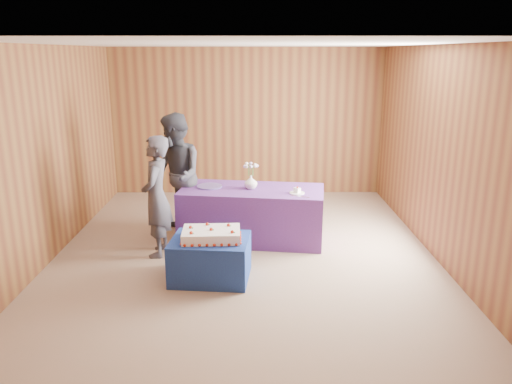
{
  "coord_description": "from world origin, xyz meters",
  "views": [
    {
      "loc": [
        0.12,
        -6.25,
        2.6
      ],
      "look_at": [
        0.15,
        0.1,
        0.82
      ],
      "focal_mm": 35.0,
      "sensor_mm": 36.0,
      "label": 1
    }
  ],
  "objects_px": {
    "cake_table": "(210,259)",
    "vase": "(251,182)",
    "guest_left": "(156,197)",
    "guest_right": "(176,176)",
    "serving_table": "(252,214)",
    "sheet_cake": "(211,234)"
  },
  "relations": [
    {
      "from": "cake_table",
      "to": "guest_right",
      "type": "xyz_separation_m",
      "value": [
        -0.6,
        1.47,
        0.65
      ]
    },
    {
      "from": "vase",
      "to": "guest_left",
      "type": "distance_m",
      "value": 1.35
    },
    {
      "from": "cake_table",
      "to": "serving_table",
      "type": "relative_size",
      "value": 0.45
    },
    {
      "from": "guest_right",
      "to": "vase",
      "type": "bearing_deg",
      "value": 58.14
    },
    {
      "from": "vase",
      "to": "cake_table",
      "type": "bearing_deg",
      "value": -109.89
    },
    {
      "from": "cake_table",
      "to": "vase",
      "type": "xyz_separation_m",
      "value": [
        0.47,
        1.31,
        0.59
      ]
    },
    {
      "from": "serving_table",
      "to": "sheet_cake",
      "type": "bearing_deg",
      "value": -101.74
    },
    {
      "from": "serving_table",
      "to": "sheet_cake",
      "type": "relative_size",
      "value": 2.8
    },
    {
      "from": "cake_table",
      "to": "sheet_cake",
      "type": "distance_m",
      "value": 0.31
    },
    {
      "from": "vase",
      "to": "guest_right",
      "type": "xyz_separation_m",
      "value": [
        -1.08,
        0.16,
        0.05
      ]
    },
    {
      "from": "cake_table",
      "to": "guest_left",
      "type": "xyz_separation_m",
      "value": [
        -0.75,
        0.76,
        0.55
      ]
    },
    {
      "from": "cake_table",
      "to": "sheet_cake",
      "type": "xyz_separation_m",
      "value": [
        0.02,
        -0.02,
        0.31
      ]
    },
    {
      "from": "sheet_cake",
      "to": "cake_table",
      "type": "bearing_deg",
      "value": 138.99
    },
    {
      "from": "serving_table",
      "to": "guest_left",
      "type": "height_order",
      "value": "guest_left"
    },
    {
      "from": "serving_table",
      "to": "sheet_cake",
      "type": "xyz_separation_m",
      "value": [
        -0.47,
        -1.32,
        0.19
      ]
    },
    {
      "from": "vase",
      "to": "guest_left",
      "type": "height_order",
      "value": "guest_left"
    },
    {
      "from": "serving_table",
      "to": "guest_right",
      "type": "distance_m",
      "value": 1.22
    },
    {
      "from": "guest_right",
      "to": "guest_left",
      "type": "bearing_deg",
      "value": -35.32
    },
    {
      "from": "cake_table",
      "to": "sheet_cake",
      "type": "relative_size",
      "value": 1.26
    },
    {
      "from": "serving_table",
      "to": "sheet_cake",
      "type": "height_order",
      "value": "serving_table"
    },
    {
      "from": "guest_left",
      "to": "serving_table",
      "type": "bearing_deg",
      "value": 115.49
    },
    {
      "from": "serving_table",
      "to": "vase",
      "type": "relative_size",
      "value": 10.57
    }
  ]
}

